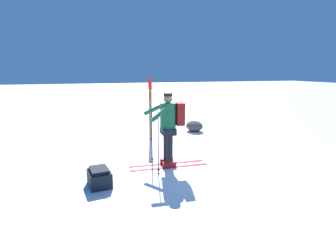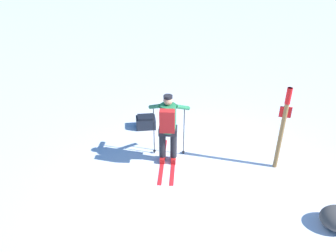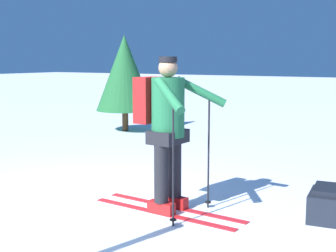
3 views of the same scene
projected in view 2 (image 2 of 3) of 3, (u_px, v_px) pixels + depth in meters
ground_plane at (197, 181)px, 6.93m from camera, size 80.00×80.00×0.00m
skier at (168, 125)px, 7.08m from camera, size 0.96×1.79×1.66m
dropped_backpack at (146, 122)px, 8.85m from camera, size 0.57×0.46×0.35m
trail_marker at (283, 123)px, 6.83m from camera, size 0.24×0.11×1.92m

